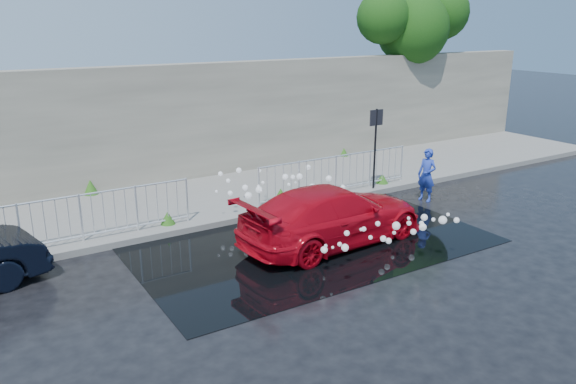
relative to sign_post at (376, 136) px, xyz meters
name	(u,v)px	position (x,y,z in m)	size (l,w,h in m)	color
ground	(315,260)	(-4.20, -3.10, -1.72)	(90.00, 90.00, 0.00)	black
pavement	(216,197)	(-4.20, 1.90, -1.65)	(30.00, 4.00, 0.15)	slate
curb	(249,217)	(-4.20, -0.10, -1.64)	(30.00, 0.25, 0.16)	slate
retaining_wall	(183,122)	(-4.20, 4.10, 0.18)	(30.00, 0.60, 3.50)	#6A6659
puddle	(308,241)	(-3.70, -2.10, -1.72)	(8.00, 5.00, 0.01)	black
sign_post	(376,136)	(0.00, 0.00, 0.00)	(0.45, 0.06, 2.50)	black
tree	(415,23)	(5.40, 4.31, 3.07)	(5.05, 2.78, 6.27)	#332114
railing_left	(81,216)	(-8.20, 0.25, -0.99)	(5.05, 0.05, 1.10)	silver
railing_right	(336,173)	(-1.20, 0.25, -0.99)	(5.05, 0.05, 1.10)	silver
weeds	(205,195)	(-4.72, 1.45, -1.39)	(12.17, 3.93, 0.42)	#245115
water_spray	(320,204)	(-3.03, -1.61, -1.08)	(3.53, 5.60, 1.11)	white
red_car	(333,215)	(-3.28, -2.46, -1.06)	(1.86, 4.57, 1.33)	#B30715
person	(427,175)	(0.82, -1.30, -0.98)	(0.54, 0.36, 1.49)	#223AAE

